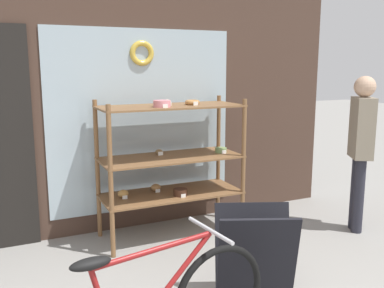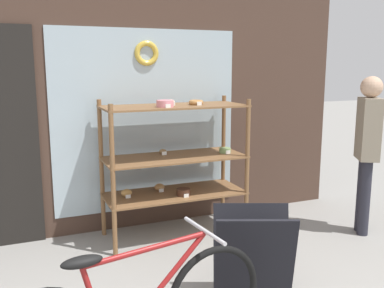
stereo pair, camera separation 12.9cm
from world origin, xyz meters
TOP-DOWN VIEW (x-y plane):
  - storefront_facade at (-0.04, 2.87)m, footprint 5.03×0.13m
  - display_case at (0.36, 2.43)m, footprint 1.41×0.58m
  - sandwich_board at (0.42, 0.97)m, footprint 0.66×0.56m
  - pedestrian at (2.18, 1.73)m, footprint 0.32×0.37m

SIDE VIEW (x-z plane):
  - sandwich_board at x=0.42m, z-range 0.01..0.72m
  - display_case at x=0.36m, z-range 0.14..1.55m
  - pedestrian at x=2.18m, z-range 0.14..1.77m
  - storefront_facade at x=-0.04m, z-range -0.05..3.52m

